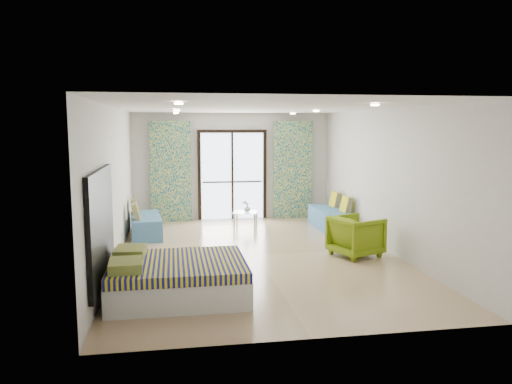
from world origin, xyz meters
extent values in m
cube|color=black|center=(0.00, 3.71, 2.24)|extent=(1.76, 0.08, 0.08)
cube|color=black|center=(-0.84, 3.71, 1.10)|extent=(0.08, 0.08, 2.20)
cube|color=black|center=(0.84, 3.71, 1.10)|extent=(0.08, 0.08, 2.20)
cube|color=black|center=(0.00, 3.71, 1.10)|extent=(0.05, 0.06, 2.20)
cube|color=#595451|center=(0.00, 3.73, 0.95)|extent=(1.52, 0.03, 0.04)
cube|color=silver|center=(-1.55, 3.57, 1.25)|extent=(1.00, 0.10, 2.50)
cube|color=silver|center=(1.55, 3.57, 1.25)|extent=(1.00, 0.10, 2.50)
cylinder|color=#FFE0B2|center=(-1.40, -2.00, 2.67)|extent=(0.12, 0.12, 0.02)
cylinder|color=#FFE0B2|center=(1.40, -2.00, 2.67)|extent=(0.12, 0.12, 0.02)
cylinder|color=#FFE0B2|center=(-1.40, 1.00, 2.67)|extent=(0.12, 0.12, 0.02)
cylinder|color=#FFE0B2|center=(1.40, 1.00, 2.67)|extent=(0.12, 0.12, 0.02)
cylinder|color=#FFE0B2|center=(-1.40, 3.00, 2.67)|extent=(0.12, 0.12, 0.02)
cylinder|color=#FFE0B2|center=(1.40, 3.00, 2.67)|extent=(0.12, 0.12, 0.02)
cube|color=black|center=(-2.46, -2.09, 1.05)|extent=(0.06, 2.10, 1.50)
cube|color=silver|center=(-2.47, -0.84, 1.05)|extent=(0.02, 0.10, 0.10)
cube|color=silver|center=(-1.45, -2.09, 0.19)|extent=(1.87, 1.50, 0.37)
cube|color=navy|center=(-1.45, -2.09, 0.44)|extent=(1.85, 1.53, 0.14)
cube|color=#197357|center=(-2.12, -2.44, 0.58)|extent=(0.45, 0.54, 0.13)
cube|color=#197357|center=(-2.12, -1.73, 0.58)|extent=(0.46, 0.54, 0.13)
cube|color=teal|center=(-2.10, 2.01, 0.18)|extent=(0.75, 1.63, 0.35)
cube|color=teal|center=(-2.10, 2.01, 0.40)|extent=(0.74, 1.60, 0.09)
cube|color=navy|center=(-2.29, 1.62, 0.60)|extent=(0.21, 0.41, 0.37)
cube|color=navy|center=(-2.35, 2.35, 0.60)|extent=(0.21, 0.41, 0.37)
cube|color=teal|center=(2.10, 2.07, 0.18)|extent=(0.64, 1.64, 0.37)
cube|color=teal|center=(2.10, 2.07, 0.41)|extent=(0.63, 1.61, 0.09)
cube|color=navy|center=(2.33, 1.69, 0.62)|extent=(0.18, 0.41, 0.38)
cube|color=navy|center=(2.33, 2.45, 0.62)|extent=(0.18, 0.41, 0.38)
cylinder|color=silver|center=(-0.12, 2.42, 0.18)|extent=(0.05, 0.05, 0.35)
cylinder|color=silver|center=(0.34, 2.29, 0.18)|extent=(0.05, 0.05, 0.35)
cylinder|color=silver|center=(0.00, 2.88, 0.18)|extent=(0.05, 0.05, 0.35)
cylinder|color=silver|center=(0.47, 2.75, 0.18)|extent=(0.05, 0.05, 0.35)
cube|color=#8CA59E|center=(0.17, 2.59, 0.35)|extent=(0.67, 0.67, 0.02)
sphere|color=white|center=(0.22, 2.57, 0.55)|extent=(0.06, 0.06, 0.06)
sphere|color=white|center=(0.19, 2.63, 0.57)|extent=(0.06, 0.06, 0.06)
sphere|color=white|center=(0.13, 2.60, 0.58)|extent=(0.06, 0.06, 0.06)
sphere|color=white|center=(0.16, 2.54, 0.60)|extent=(0.06, 0.06, 0.06)
imported|color=white|center=(0.22, 2.60, 0.44)|extent=(0.16, 0.17, 0.16)
imported|color=olive|center=(1.79, -0.38, 0.41)|extent=(0.97, 1.00, 0.81)
camera|label=1|loc=(-1.49, -8.90, 2.37)|focal=35.00mm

